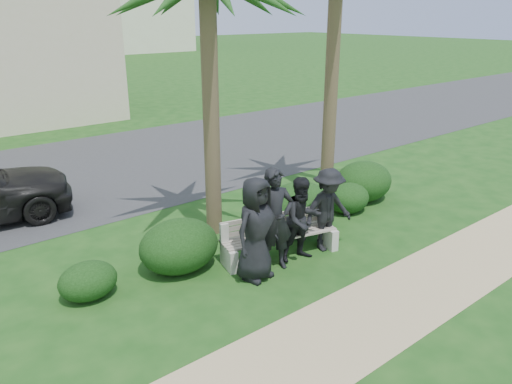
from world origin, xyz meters
TOP-DOWN VIEW (x-y plane):
  - ground at (0.00, 0.00)m, footprint 160.00×160.00m
  - footpath at (0.00, -1.80)m, footprint 30.00×1.60m
  - asphalt_street at (0.00, 8.00)m, footprint 160.00×8.00m
  - park_bench at (-0.52, 0.54)m, footprint 2.34×1.04m
  - man_a at (-1.36, 0.21)m, footprint 0.97×0.71m
  - man_b at (-0.88, 0.27)m, footprint 0.78×0.64m
  - man_c at (-0.28, 0.21)m, footprint 0.87×0.74m
  - man_d at (0.38, 0.20)m, footprint 1.13×0.76m
  - hedge_a at (-3.83, 1.41)m, footprint 0.94×0.77m
  - hedge_b at (-2.21, 1.31)m, footprint 1.45×1.19m
  - hedge_c at (0.28, 1.18)m, footprint 1.10×0.91m
  - hedge_d at (0.69, 1.28)m, footprint 1.55×1.28m
  - hedge_e at (2.18, 1.22)m, footprint 1.05×0.87m
  - hedge_f at (3.07, 1.52)m, footprint 1.49×1.23m

SIDE VIEW (x-z plane):
  - ground at x=0.00m, z-range 0.00..0.00m
  - footpath at x=0.00m, z-range -0.01..0.01m
  - asphalt_street at x=0.00m, z-range -0.01..0.01m
  - hedge_a at x=-3.83m, z-range 0.00..0.61m
  - hedge_e at x=2.18m, z-range 0.00..0.68m
  - park_bench at x=-0.52m, z-range -0.04..0.74m
  - hedge_c at x=0.28m, z-range 0.00..0.72m
  - hedge_b at x=-2.21m, z-range 0.00..0.94m
  - hedge_f at x=3.07m, z-range 0.00..0.97m
  - hedge_d at x=0.69m, z-range 0.00..1.01m
  - man_c at x=-0.28m, z-range 0.00..1.58m
  - man_d at x=0.38m, z-range 0.00..1.62m
  - man_a at x=-1.36m, z-range 0.00..1.81m
  - man_b at x=-0.88m, z-range 0.00..1.85m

